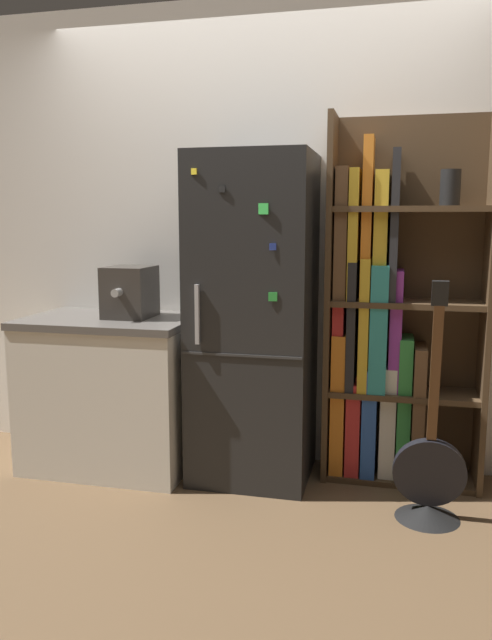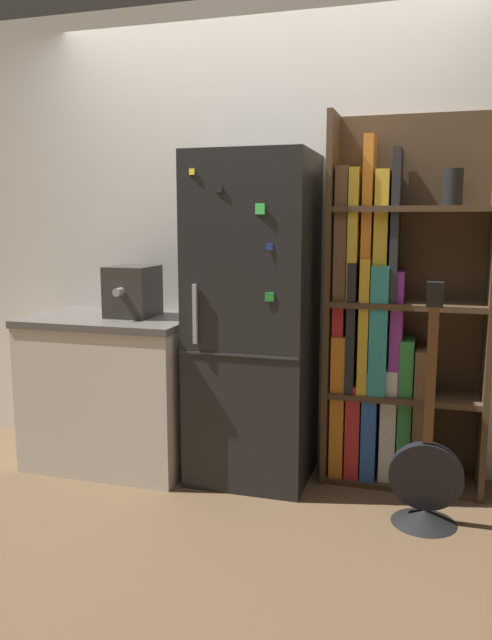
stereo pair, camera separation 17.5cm
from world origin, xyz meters
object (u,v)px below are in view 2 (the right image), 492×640
at_px(refrigerator, 253,320).
at_px(bookshelf, 387,328).
at_px(espresso_machine, 133,291).
at_px(guitar, 425,489).

height_order(refrigerator, bookshelf, bookshelf).
xyz_separation_m(espresso_machine, guitar, (1.63, -0.32, -0.84)).
height_order(espresso_machine, guitar, same).
xyz_separation_m(refrigerator, guitar, (0.92, -0.32, -0.70)).
height_order(refrigerator, espresso_machine, refrigerator).
bearing_deg(guitar, bookshelf, 115.97).
height_order(bookshelf, guitar, bookshelf).
bearing_deg(refrigerator, espresso_machine, -179.52).
bearing_deg(espresso_machine, bookshelf, 6.28).
height_order(refrigerator, guitar, refrigerator).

